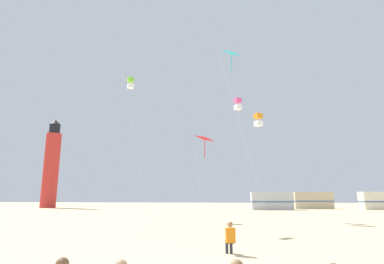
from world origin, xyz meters
TOP-DOWN VIEW (x-y plane):
  - kite_flyer_standing at (1.15, 4.37)m, footprint 0.39×0.54m
  - kite_box_rainbow at (2.43, 22.57)m, footprint 1.69×1.69m
  - kite_box_orange at (4.08, 20.02)m, footprint 2.37×2.37m
  - kite_box_lime at (-8.69, 22.58)m, footprint 2.73×2.73m
  - kite_diamond_scarlet at (-0.21, 11.26)m, footprint 1.26×1.26m
  - kite_diamond_cyan at (1.62, 11.17)m, footprint 3.07×2.61m
  - lighthouse_distant at (-31.89, 48.50)m, footprint 2.80×2.80m
  - rv_van_silver at (8.25, 43.93)m, footprint 6.52×2.56m
  - rv_van_tan at (15.86, 49.01)m, footprint 6.53×2.61m
  - rv_van_cream at (25.87, 46.37)m, footprint 6.56×2.68m

SIDE VIEW (x-z plane):
  - kite_flyer_standing at x=1.15m, z-range 0.03..1.19m
  - rv_van_silver at x=8.25m, z-range -0.01..2.79m
  - rv_van_tan at x=15.86m, z-range -0.01..2.79m
  - rv_van_cream at x=25.87m, z-range -0.01..2.79m
  - kite_diamond_scarlet at x=-0.21m, z-range 2.50..8.27m
  - lighthouse_distant at x=-31.89m, z-range -0.56..16.24m
  - kite_box_orange at x=4.08m, z-range 4.10..13.47m
  - kite_diamond_cyan at x=1.62m, z-range 4.95..16.30m
  - kite_box_rainbow at x=2.43m, z-range 5.24..16.92m
  - kite_box_lime at x=-8.69m, z-range 6.56..20.91m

